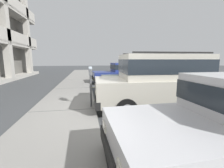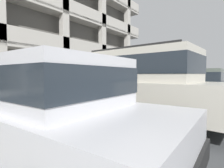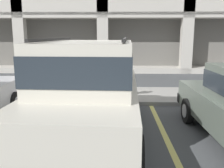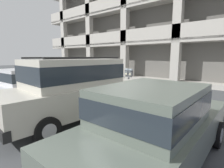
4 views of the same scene
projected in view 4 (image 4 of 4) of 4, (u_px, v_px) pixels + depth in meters
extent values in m
cube|color=#444749|center=(118.00, 106.00, 7.44)|extent=(80.00, 80.00, 0.10)
cube|color=gray|center=(135.00, 98.00, 8.39)|extent=(40.00, 2.20, 0.12)
cube|color=#606060|center=(49.00, 81.00, 13.59)|extent=(0.03, 2.16, 0.00)
cube|color=#606060|center=(82.00, 87.00, 10.99)|extent=(0.03, 2.16, 0.00)
cube|color=#606060|center=(135.00, 97.00, 8.38)|extent=(0.03, 2.16, 0.00)
cube|color=#DBD16B|center=(35.00, 95.00, 9.42)|extent=(0.12, 4.80, 0.01)
cube|color=#DBD16B|center=(69.00, 105.00, 7.40)|extent=(0.12, 4.80, 0.01)
cube|color=#DBD16B|center=(128.00, 124.00, 5.39)|extent=(0.12, 4.80, 0.01)
cube|color=beige|center=(76.00, 97.00, 5.72)|extent=(2.03, 4.77, 0.80)
cube|color=beige|center=(74.00, 72.00, 5.56)|extent=(1.74, 2.98, 0.84)
cube|color=#232B33|center=(74.00, 72.00, 5.56)|extent=(1.76, 3.00, 0.46)
cube|color=black|center=(122.00, 95.00, 7.42)|extent=(1.88, 0.24, 0.24)
cube|color=silver|center=(134.00, 88.00, 7.01)|extent=(0.24, 0.04, 0.14)
cube|color=silver|center=(113.00, 85.00, 7.79)|extent=(0.24, 0.04, 0.14)
cylinder|color=black|center=(126.00, 105.00, 6.21)|extent=(0.23, 0.67, 0.66)
cylinder|color=#B2B2B7|center=(126.00, 105.00, 6.21)|extent=(0.23, 0.37, 0.36)
cylinder|color=black|center=(93.00, 97.00, 7.44)|extent=(0.23, 0.67, 0.66)
cylinder|color=#B2B2B7|center=(93.00, 97.00, 7.44)|extent=(0.23, 0.37, 0.36)
cylinder|color=black|center=(47.00, 130.00, 4.13)|extent=(0.23, 0.67, 0.66)
cylinder|color=#B2B2B7|center=(47.00, 130.00, 4.13)|extent=(0.23, 0.37, 0.36)
cylinder|color=black|center=(20.00, 113.00, 5.36)|extent=(0.23, 0.67, 0.66)
cylinder|color=#B2B2B7|center=(20.00, 113.00, 5.36)|extent=(0.23, 0.37, 0.36)
cube|color=black|center=(87.00, 58.00, 5.02)|extent=(0.16, 2.62, 0.05)
cube|color=black|center=(62.00, 58.00, 5.96)|extent=(0.16, 2.62, 0.05)
cube|color=silver|center=(37.00, 89.00, 7.82)|extent=(1.87, 4.46, 0.60)
cube|color=silver|center=(29.00, 76.00, 7.49)|extent=(1.57, 2.04, 0.64)
cube|color=#232B33|center=(29.00, 76.00, 7.49)|extent=(1.60, 2.06, 0.35)
cube|color=black|center=(75.00, 87.00, 9.50)|extent=(1.74, 0.23, 0.24)
cube|color=silver|center=(82.00, 83.00, 9.17)|extent=(0.24, 0.04, 0.14)
cube|color=silver|center=(70.00, 81.00, 9.83)|extent=(0.24, 0.04, 0.14)
cylinder|color=black|center=(74.00, 93.00, 8.39)|extent=(0.18, 0.61, 0.60)
cylinder|color=#B2B2B7|center=(74.00, 93.00, 8.39)|extent=(0.19, 0.34, 0.33)
cylinder|color=black|center=(54.00, 89.00, 9.43)|extent=(0.18, 0.61, 0.60)
cylinder|color=#B2B2B7|center=(54.00, 89.00, 9.43)|extent=(0.19, 0.34, 0.33)
cylinder|color=black|center=(13.00, 106.00, 6.30)|extent=(0.18, 0.61, 0.60)
cylinder|color=#B2B2B7|center=(13.00, 106.00, 6.30)|extent=(0.19, 0.34, 0.33)
cube|color=#5B665B|center=(157.00, 132.00, 3.41)|extent=(1.81, 4.44, 0.60)
cube|color=#5B665B|center=(151.00, 104.00, 3.09)|extent=(1.54, 2.02, 0.64)
cube|color=#232B33|center=(151.00, 103.00, 3.08)|extent=(1.57, 2.04, 0.35)
cube|color=black|center=(190.00, 113.00, 5.08)|extent=(1.74, 0.20, 0.24)
cube|color=silver|center=(211.00, 108.00, 4.74)|extent=(0.24, 0.04, 0.14)
cube|color=silver|center=(173.00, 102.00, 5.41)|extent=(0.24, 0.04, 0.14)
cylinder|color=black|center=(217.00, 135.00, 3.96)|extent=(0.17, 0.60, 0.60)
cylinder|color=#B2B2B7|center=(217.00, 135.00, 3.96)|extent=(0.19, 0.33, 0.33)
cylinder|color=black|center=(151.00, 118.00, 5.02)|extent=(0.17, 0.60, 0.60)
cylinder|color=#B2B2B7|center=(151.00, 118.00, 5.02)|extent=(0.19, 0.33, 0.33)
cylinder|color=black|center=(75.00, 161.00, 2.95)|extent=(0.17, 0.60, 0.60)
cylinder|color=#B2B2B7|center=(75.00, 161.00, 2.95)|extent=(0.19, 0.33, 0.33)
cylinder|color=#595B60|center=(128.00, 90.00, 7.41)|extent=(0.07, 0.07, 1.08)
cube|color=#595B60|center=(129.00, 76.00, 7.32)|extent=(0.28, 0.06, 0.06)
cube|color=#515459|center=(127.00, 73.00, 7.36)|extent=(0.15, 0.11, 0.22)
cylinder|color=#8C99A3|center=(127.00, 70.00, 7.34)|extent=(0.15, 0.11, 0.15)
cube|color=#B7B293|center=(126.00, 74.00, 7.32)|extent=(0.08, 0.01, 0.08)
cube|color=#515459|center=(131.00, 73.00, 7.23)|extent=(0.15, 0.11, 0.22)
cylinder|color=#8C99A3|center=(131.00, 70.00, 7.21)|extent=(0.15, 0.11, 0.15)
cube|color=#B7B293|center=(130.00, 74.00, 7.19)|extent=(0.08, 0.01, 0.08)
cylinder|color=#595B60|center=(52.00, 78.00, 11.42)|extent=(0.07, 0.07, 1.07)
cube|color=#515459|center=(51.00, 67.00, 11.31)|extent=(0.15, 0.11, 0.22)
cylinder|color=#8C99A3|center=(51.00, 65.00, 11.29)|extent=(0.15, 0.11, 0.15)
cube|color=#B7B293|center=(50.00, 68.00, 11.27)|extent=(0.08, 0.01, 0.08)
cube|color=#64625C|center=(201.00, 12.00, 15.72)|extent=(31.36, 8.80, 12.00)
cube|color=#B7B2A8|center=(195.00, 77.00, 16.20)|extent=(32.00, 10.00, 0.30)
cube|color=#B7B2A8|center=(197.00, 44.00, 15.73)|extent=(32.00, 10.00, 0.30)
cube|color=#B7B2A8|center=(176.00, 32.00, 12.01)|extent=(32.00, 0.20, 1.10)
cube|color=#B7B2A8|center=(200.00, 9.00, 15.26)|extent=(32.00, 10.00, 0.30)
cube|color=#B7B2A8|center=(64.00, 23.00, 20.70)|extent=(0.60, 0.50, 12.00)
cube|color=#B7B2A8|center=(89.00, 17.00, 17.72)|extent=(0.60, 0.50, 12.00)
cube|color=#B7B2A8|center=(125.00, 9.00, 14.74)|extent=(0.60, 0.50, 12.00)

